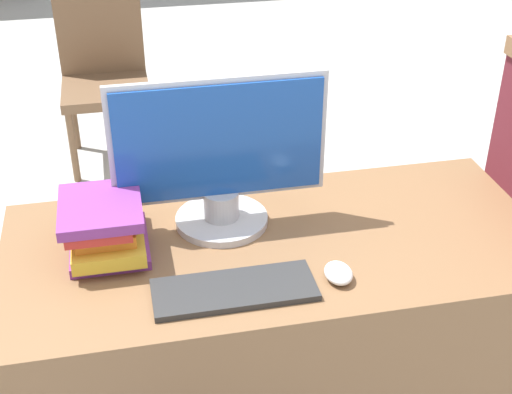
{
  "coord_description": "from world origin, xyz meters",
  "views": [
    {
      "loc": [
        -0.36,
        -1.15,
        1.81
      ],
      "look_at": [
        -0.06,
        0.29,
        0.93
      ],
      "focal_mm": 50.0,
      "sensor_mm": 36.0,
      "label": 1
    }
  ],
  "objects_px": {
    "keyboard": "(234,290)",
    "mouse": "(338,273)",
    "monitor": "(220,158)",
    "book_stack": "(105,226)",
    "far_chair": "(104,72)"
  },
  "relations": [
    {
      "from": "keyboard",
      "to": "far_chair",
      "type": "relative_size",
      "value": 0.44
    },
    {
      "from": "mouse",
      "to": "far_chair",
      "type": "relative_size",
      "value": 0.1
    },
    {
      "from": "monitor",
      "to": "keyboard",
      "type": "bearing_deg",
      "value": -93.93
    },
    {
      "from": "keyboard",
      "to": "mouse",
      "type": "height_order",
      "value": "mouse"
    },
    {
      "from": "far_chair",
      "to": "keyboard",
      "type": "bearing_deg",
      "value": -25.6
    },
    {
      "from": "book_stack",
      "to": "far_chair",
      "type": "height_order",
      "value": "book_stack"
    },
    {
      "from": "book_stack",
      "to": "monitor",
      "type": "bearing_deg",
      "value": 12.38
    },
    {
      "from": "keyboard",
      "to": "mouse",
      "type": "xyz_separation_m",
      "value": [
        0.25,
        -0.0,
        0.01
      ]
    },
    {
      "from": "keyboard",
      "to": "far_chair",
      "type": "bearing_deg",
      "value": 96.75
    },
    {
      "from": "keyboard",
      "to": "mouse",
      "type": "bearing_deg",
      "value": -0.01
    },
    {
      "from": "far_chair",
      "to": "monitor",
      "type": "bearing_deg",
      "value": -24.01
    },
    {
      "from": "mouse",
      "to": "book_stack",
      "type": "distance_m",
      "value": 0.59
    },
    {
      "from": "monitor",
      "to": "mouse",
      "type": "xyz_separation_m",
      "value": [
        0.23,
        -0.3,
        -0.18
      ]
    },
    {
      "from": "mouse",
      "to": "book_stack",
      "type": "xyz_separation_m",
      "value": [
        -0.53,
        0.24,
        0.05
      ]
    },
    {
      "from": "mouse",
      "to": "far_chair",
      "type": "bearing_deg",
      "value": 102.82
    }
  ]
}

